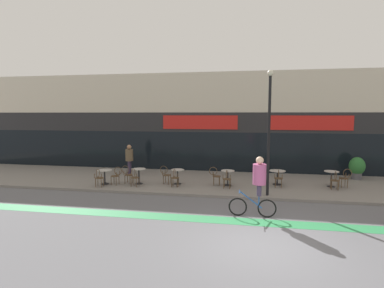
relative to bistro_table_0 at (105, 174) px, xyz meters
The scene contains 25 objects.
ground_plane 9.28m from the bistro_table_0, 37.20° to the right, with size 120.00×120.00×0.00m, color #5B5B60.
sidewalk_slab 7.58m from the bistro_table_0, 12.62° to the left, with size 40.00×5.50×0.12m, color slate.
storefront_facade 10.04m from the bistro_table_0, 40.81° to the left, with size 40.00×4.06×6.15m.
bike_lane_stripe 8.31m from the bistro_table_0, 27.08° to the right, with size 36.00×0.70×0.01m, color #2D844C.
bistro_table_0 is the anchor object (origin of this frame).
bistro_table_1 1.70m from the bistro_table_0, 12.79° to the left, with size 0.69×0.69×0.77m.
bistro_table_2 3.66m from the bistro_table_0, 10.41° to the left, with size 0.66×0.66×0.74m.
bistro_table_3 6.15m from the bistro_table_0, ahead, with size 0.66×0.66×0.75m.
bistro_table_4 8.64m from the bistro_table_0, ahead, with size 0.79×0.79×0.71m.
bistro_table_5 11.13m from the bistro_table_0, ahead, with size 0.68×0.68×0.76m.
cafe_chair_0_near 0.63m from the bistro_table_0, 89.37° to the right, with size 0.43×0.59×0.90m.
cafe_chair_0_side 0.63m from the bistro_table_0, ahead, with size 0.59×0.43×0.90m.
cafe_chair_1_near 1.67m from the bistro_table_0, ahead, with size 0.44×0.60×0.90m.
cafe_chair_1_side 1.11m from the bistro_table_0, 20.27° to the left, with size 0.59×0.43×0.90m.
cafe_chair_2_near 3.60m from the bistro_table_0, ahead, with size 0.40×0.58×0.90m.
cafe_chair_2_side 3.05m from the bistro_table_0, 12.70° to the left, with size 0.60×0.45×0.90m.
cafe_chair_3_near 6.09m from the bistro_table_0, ahead, with size 0.43×0.59×0.90m.
cafe_chair_3_side 5.53m from the bistro_table_0, ahead, with size 0.60×0.45×0.90m.
cafe_chair_4_near 8.55m from the bistro_table_0, ahead, with size 0.45×0.60×0.90m.
cafe_chair_5_near 11.06m from the bistro_table_0, ahead, with size 0.44×0.59×0.90m.
cafe_chair_5_side 11.75m from the bistro_table_0, ahead, with size 0.59×0.44×0.90m.
planter_pot 13.31m from the bistro_table_0, 14.88° to the left, with size 0.81×0.81×1.21m.
lamp_post 8.33m from the bistro_table_0, ahead, with size 0.26×0.26×5.34m.
cyclist_0 8.07m from the bistro_table_0, 23.58° to the right, with size 1.68×0.48×2.16m.
pedestrian_near_end 2.66m from the bistro_table_0, 83.94° to the left, with size 0.47×0.47×1.73m.
Camera 1 is at (-0.49, -8.16, 3.65)m, focal length 28.00 mm.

